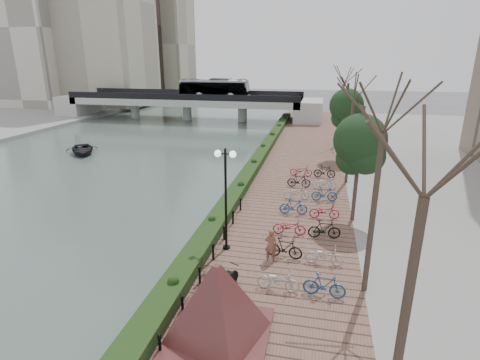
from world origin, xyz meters
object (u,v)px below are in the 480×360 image
(granite_monument, at_px, (217,302))
(boat, at_px, (82,149))
(motorcycle, at_px, (225,280))
(pedestrian, at_px, (271,245))
(lamppost, at_px, (226,178))

(granite_monument, distance_m, boat, 31.23)
(motorcycle, bearing_deg, pedestrian, 83.44)
(boat, bearing_deg, motorcycle, -81.75)
(lamppost, bearing_deg, granite_monument, -78.42)
(boat, bearing_deg, pedestrian, -75.82)
(boat, bearing_deg, granite_monument, -84.70)
(granite_monument, xyz_separation_m, boat, (-20.80, 23.25, -1.41))
(motorcycle, relative_size, boat, 0.32)
(lamppost, distance_m, boat, 26.29)
(lamppost, bearing_deg, pedestrian, -16.59)
(granite_monument, xyz_separation_m, pedestrian, (1.03, 5.38, -0.61))
(lamppost, height_order, motorcycle, lamppost)
(lamppost, relative_size, motorcycle, 3.49)
(lamppost, distance_m, motorcycle, 4.66)
(pedestrian, bearing_deg, motorcycle, 57.89)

